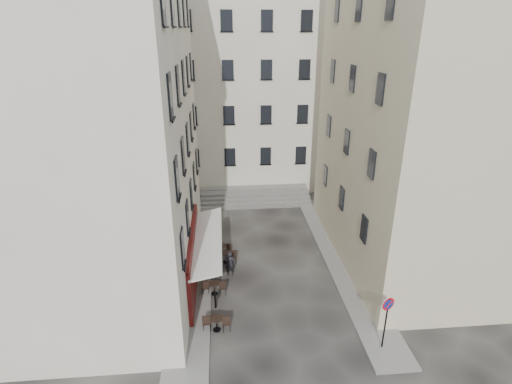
{
  "coord_description": "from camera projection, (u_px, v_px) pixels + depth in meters",
  "views": [
    {
      "loc": [
        -2.63,
        -18.05,
        13.54
      ],
      "look_at": [
        -0.69,
        4.0,
        4.38
      ],
      "focal_mm": 28.0,
      "sensor_mm": 36.0,
      "label": 1
    }
  ],
  "objects": [
    {
      "name": "ground",
      "position": [
        275.0,
        292.0,
        22.0
      ],
      "size": [
        90.0,
        90.0,
        0.0
      ],
      "primitive_type": "plane",
      "color": "black",
      "rests_on": "ground"
    },
    {
      "name": "sidewalk_left",
      "position": [
        196.0,
        257.0,
        25.3
      ],
      "size": [
        2.0,
        22.0,
        0.12
      ],
      "primitive_type": "cube",
      "color": "slate",
      "rests_on": "ground"
    },
    {
      "name": "sidewalk_right",
      "position": [
        339.0,
        259.0,
        25.11
      ],
      "size": [
        2.0,
        18.0,
        0.12
      ],
      "primitive_type": "cube",
      "color": "slate",
      "rests_on": "ground"
    },
    {
      "name": "building_left",
      "position": [
        63.0,
        97.0,
        19.98
      ],
      "size": [
        12.2,
        16.2,
        20.6
      ],
      "color": "beige",
      "rests_on": "ground"
    },
    {
      "name": "building_right",
      "position": [
        454.0,
        108.0,
        22.52
      ],
      "size": [
        12.2,
        14.2,
        18.6
      ],
      "color": "#C6B993",
      "rests_on": "ground"
    },
    {
      "name": "building_back",
      "position": [
        238.0,
        78.0,
        35.85
      ],
      "size": [
        18.2,
        10.2,
        18.6
      ],
      "color": "beige",
      "rests_on": "ground"
    },
    {
      "name": "cafe_storefront",
      "position": [
        195.0,
        257.0,
        21.86
      ],
      "size": [
        1.74,
        7.3,
        3.5
      ],
      "color": "#43090D",
      "rests_on": "ground"
    },
    {
      "name": "stone_steps",
      "position": [
        255.0,
        197.0,
        33.43
      ],
      "size": [
        9.0,
        3.15,
        0.8
      ],
      "color": "slate",
      "rests_on": "ground"
    },
    {
      "name": "bollard_near",
      "position": [
        215.0,
        299.0,
        20.62
      ],
      "size": [
        0.12,
        0.12,
        0.98
      ],
      "color": "black",
      "rests_on": "ground"
    },
    {
      "name": "bollard_mid",
      "position": [
        216.0,
        263.0,
        23.84
      ],
      "size": [
        0.12,
        0.12,
        0.98
      ],
      "color": "black",
      "rests_on": "ground"
    },
    {
      "name": "bollard_far",
      "position": [
        216.0,
        235.0,
        27.06
      ],
      "size": [
        0.12,
        0.12,
        0.98
      ],
      "color": "black",
      "rests_on": "ground"
    },
    {
      "name": "no_parking_sign",
      "position": [
        387.0,
        313.0,
        17.4
      ],
      "size": [
        0.61,
        0.24,
        2.81
      ],
      "rotation": [
        0.0,
        0.0,
        0.34
      ],
      "color": "black",
      "rests_on": "ground"
    },
    {
      "name": "bistro_table_a",
      "position": [
        217.0,
        322.0,
        19.09
      ],
      "size": [
        1.34,
        0.63,
        0.94
      ],
      "color": "black",
      "rests_on": "ground"
    },
    {
      "name": "bistro_table_b",
      "position": [
        214.0,
        287.0,
        21.68
      ],
      "size": [
        1.32,
        0.62,
        0.93
      ],
      "color": "black",
      "rests_on": "ground"
    },
    {
      "name": "bistro_table_c",
      "position": [
        209.0,
        273.0,
        22.95
      ],
      "size": [
        1.33,
        0.62,
        0.94
      ],
      "color": "black",
      "rests_on": "ground"
    },
    {
      "name": "bistro_table_d",
      "position": [
        226.0,
        256.0,
        24.63
      ],
      "size": [
        1.33,
        0.62,
        0.94
      ],
      "color": "black",
      "rests_on": "ground"
    },
    {
      "name": "bistro_table_e",
      "position": [
        223.0,
        248.0,
        25.6
      ],
      "size": [
        1.15,
        0.54,
        0.81
      ],
      "color": "black",
      "rests_on": "ground"
    },
    {
      "name": "pedestrian",
      "position": [
        230.0,
        264.0,
        23.25
      ],
      "size": [
        0.59,
        0.4,
        1.58
      ],
      "primitive_type": "imported",
      "rotation": [
        0.0,
        0.0,
        3.19
      ],
      "color": "black",
      "rests_on": "ground"
    }
  ]
}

